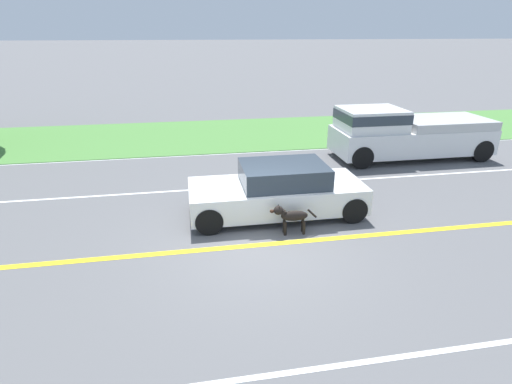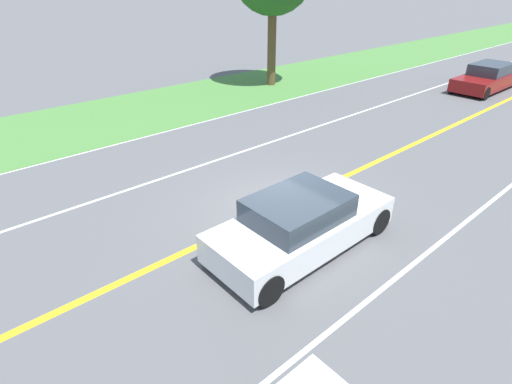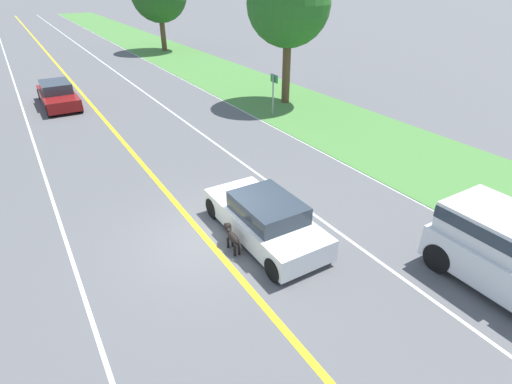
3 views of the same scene
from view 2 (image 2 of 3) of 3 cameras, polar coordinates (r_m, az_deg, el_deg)
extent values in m
plane|color=#5B5B5E|center=(10.32, 2.94, -2.43)|extent=(400.00, 400.00, 0.00)
cube|color=yellow|center=(10.32, 2.94, -2.41)|extent=(0.18, 160.00, 0.01)
cube|color=white|center=(15.60, -15.30, 7.72)|extent=(0.14, 160.00, 0.01)
cube|color=white|center=(8.64, 19.54, -11.35)|extent=(0.10, 160.00, 0.01)
cube|color=white|center=(12.76, -8.02, 3.74)|extent=(0.10, 160.00, 0.01)
cube|color=#4C843D|center=(18.22, -19.72, 10.08)|extent=(6.00, 160.00, 0.03)
cube|color=white|center=(8.75, 6.61, -5.07)|extent=(1.76, 4.29, 0.63)
cube|color=#2D3842|center=(8.34, 6.02, -2.28)|extent=(1.51, 2.06, 0.50)
cylinder|color=black|center=(9.67, 17.06, -3.93)|extent=(0.22, 0.64, 0.64)
cylinder|color=black|center=(7.43, 1.74, -13.69)|extent=(0.22, 0.64, 0.64)
cylinder|color=black|center=(10.42, 9.87, -0.50)|extent=(0.22, 0.64, 0.64)
cylinder|color=black|center=(8.39, -5.69, -8.13)|extent=(0.22, 0.64, 0.64)
ellipsoid|color=black|center=(9.33, 0.87, -2.88)|extent=(0.23, 0.63, 0.24)
cylinder|color=black|center=(9.55, 2.13, -4.07)|extent=(0.07, 0.07, 0.32)
cylinder|color=black|center=(9.32, 0.08, -4.95)|extent=(0.07, 0.07, 0.32)
cylinder|color=black|center=(9.64, 1.61, -3.72)|extent=(0.07, 0.07, 0.32)
cylinder|color=black|center=(9.41, -0.44, -4.59)|extent=(0.07, 0.07, 0.32)
cylinder|color=black|center=(9.42, 2.12, -1.87)|extent=(0.14, 0.18, 0.16)
sphere|color=black|center=(9.45, 2.64, -1.36)|extent=(0.22, 0.22, 0.21)
ellipsoid|color=#331E14|center=(9.54, 3.30, -1.17)|extent=(0.10, 0.10, 0.08)
cone|color=black|center=(9.37, 2.83, -1.10)|extent=(0.07, 0.07, 0.09)
cone|color=black|center=(9.45, 2.38, -0.83)|extent=(0.07, 0.07, 0.09)
cylinder|color=black|center=(9.10, -1.13, -3.51)|extent=(0.06, 0.23, 0.23)
cube|color=maroon|center=(24.57, 30.06, 13.60)|extent=(1.75, 4.80, 0.60)
cube|color=#2D3842|center=(24.64, 30.56, 14.92)|extent=(1.51, 2.30, 0.54)
cylinder|color=black|center=(23.05, 26.29, 13.27)|extent=(0.22, 0.62, 0.62)
cylinder|color=black|center=(26.70, 30.00, 14.20)|extent=(0.22, 0.62, 0.62)
cylinder|color=black|center=(22.50, 29.92, 12.10)|extent=(0.22, 0.62, 0.62)
cylinder|color=brown|center=(22.18, 2.26, 20.27)|extent=(0.45, 0.45, 4.17)
camera|label=1|loc=(15.74, -13.43, 24.38)|focal=28.00mm
camera|label=3|loc=(10.43, -62.62, 22.95)|focal=28.00mm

